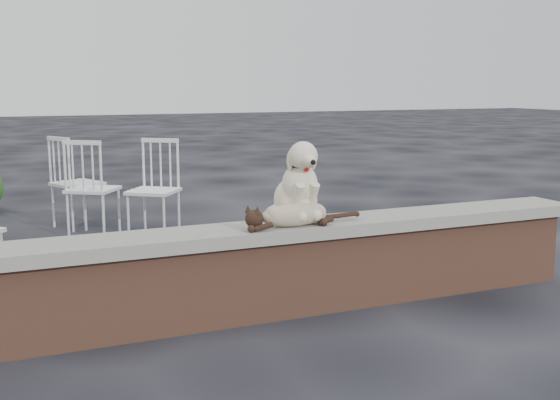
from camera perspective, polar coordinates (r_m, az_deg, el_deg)
name	(u,v)px	position (r m, az deg, el deg)	size (l,w,h in m)	color
ground	(153,331)	(4.20, -10.58, -10.73)	(60.00, 60.00, 0.00)	black
brick_wall	(152,290)	(4.12, -10.68, -7.47)	(6.00, 0.30, 0.50)	brown
capstone	(151,243)	(4.04, -10.81, -3.54)	(6.20, 0.40, 0.08)	slate
dog	(295,180)	(4.35, 1.31, 1.67)	(0.35, 0.46, 0.53)	beige
cat	(294,213)	(4.22, 1.17, -1.13)	(0.97, 0.23, 0.16)	tan
chair_e	(77,182)	(7.25, -16.65, 1.47)	(0.56, 0.56, 0.94)	white
chair_d	(153,189)	(6.56, -10.59, 0.89)	(0.56, 0.56, 0.94)	white
chair_c	(93,187)	(6.81, -15.43, 1.02)	(0.56, 0.56, 0.94)	white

